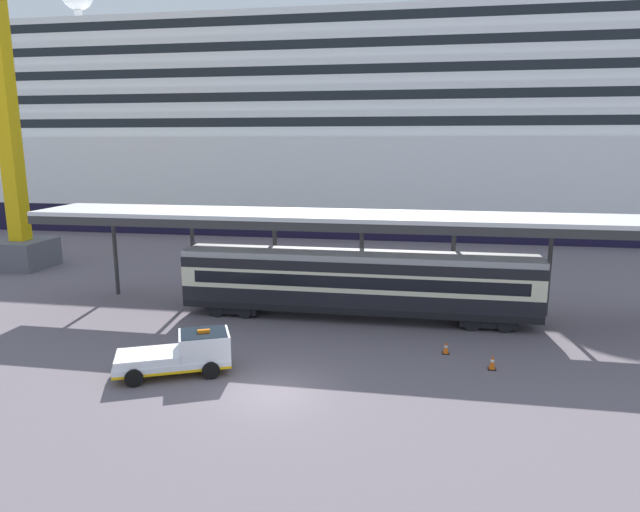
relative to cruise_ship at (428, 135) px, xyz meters
name	(u,v)px	position (x,y,z in m)	size (l,w,h in m)	color
ground_plane	(273,393)	(-7.14, -54.19, -11.52)	(400.00, 400.00, 0.00)	slate
cruise_ship	(428,135)	(0.00, 0.00, 0.00)	(174.97, 31.70, 34.98)	black
platform_canopy	(359,219)	(-4.70, -42.97, -5.47)	(40.32, 5.11, 6.38)	silver
train_carriage	(357,282)	(-4.70, -43.43, -9.21)	(21.18, 2.81, 4.11)	black
service_truck	(184,352)	(-11.75, -52.81, -10.53)	(5.57, 3.98, 2.02)	white
traffic_cone_near	(492,362)	(2.44, -50.01, -11.14)	(0.36, 0.36, 0.77)	black
traffic_cone_mid	(446,348)	(0.39, -48.34, -11.19)	(0.36, 0.36, 0.67)	black
dockside_crane	(2,23)	(-34.03, -34.32, 8.24)	(11.48, 4.40, 63.69)	#595960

